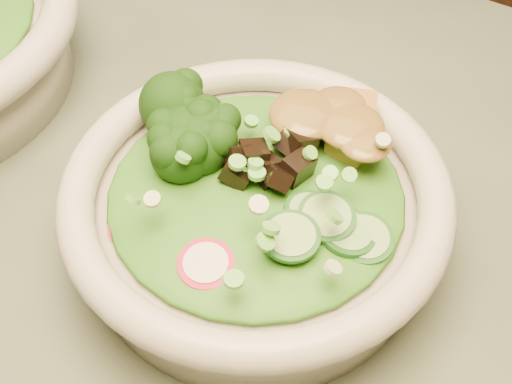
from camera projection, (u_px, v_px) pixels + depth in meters
The scene contains 9 objects.
salad_bowl at pixel (256, 211), 0.46m from camera, with size 0.25×0.25×0.07m.
lettuce_bed at pixel (256, 191), 0.44m from camera, with size 0.19×0.19×0.02m, color #2B6515.
broccoli_florets at pixel (192, 130), 0.46m from camera, with size 0.07×0.06×0.04m, color black, non-canonical shape.
radish_slices at pixel (184, 245), 0.41m from camera, with size 0.10×0.04×0.02m, color #B00D34, non-canonical shape.
cucumber_slices at pixel (327, 237), 0.41m from camera, with size 0.06×0.06×0.03m, color #8BC06A, non-canonical shape.
mushroom_heap at pixel (269, 168), 0.44m from camera, with size 0.06×0.06×0.04m, color black, non-canonical shape.
tofu_cubes at pixel (322, 135), 0.46m from camera, with size 0.08×0.05×0.03m, color #9D6B34, non-canonical shape.
peanut_sauce at pixel (323, 121), 0.45m from camera, with size 0.06×0.05×0.01m, color brown.
scallion_garnish at pixel (256, 168), 0.43m from camera, with size 0.18×0.18×0.02m, color #61BC42, non-canonical shape.
Camera 1 is at (0.10, -0.21, 1.14)m, focal length 50.00 mm.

